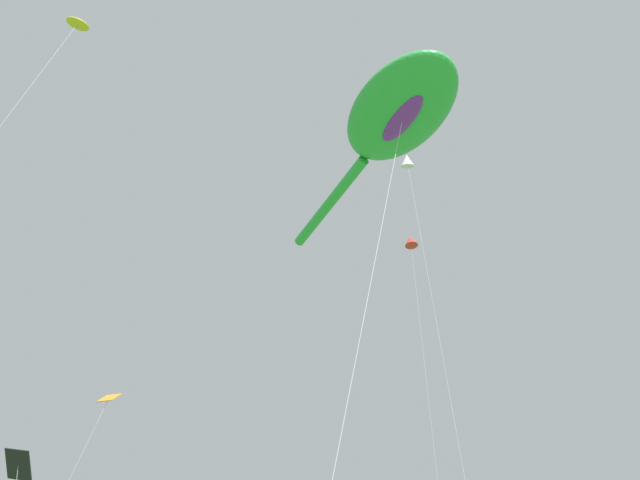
{
  "coord_description": "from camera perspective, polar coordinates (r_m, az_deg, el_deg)",
  "views": [
    {
      "loc": [
        -7.69,
        -0.24,
        1.97
      ],
      "look_at": [
        -1.21,
        8.44,
        11.33
      ],
      "focal_mm": 32.01,
      "sensor_mm": 36.0,
      "label": 1
    }
  ],
  "objects": [
    {
      "name": "small_kite_stunt_black",
      "position": [
        22.95,
        -27.99,
        -19.78
      ],
      "size": [
        2.77,
        1.54,
        9.28
      ],
      "rotation": [
        0.0,
        0.0,
        0.85
      ],
      "color": "black",
      "rests_on": "ground"
    },
    {
      "name": "small_kite_tiny_distant",
      "position": [
        24.99,
        -23.65,
        18.41
      ],
      "size": [
        2.52,
        2.36,
        22.94
      ],
      "rotation": [
        0.0,
        0.0,
        3.0
      ],
      "color": "yellow",
      "rests_on": "ground"
    },
    {
      "name": "small_kite_bird_shape",
      "position": [
        33.78,
        -20.86,
        -15.63
      ],
      "size": [
        3.68,
        1.19,
        16.11
      ],
      "rotation": [
        0.0,
        0.0,
        -2.55
      ],
      "color": "orange",
      "rests_on": "ground"
    },
    {
      "name": "big_show_kite",
      "position": [
        21.57,
        7.69,
        12.27
      ],
      "size": [
        4.82,
        10.89,
        19.74
      ],
      "rotation": [
        0.0,
        0.0,
        -1.71
      ],
      "color": "green",
      "rests_on": "ground"
    },
    {
      "name": "small_kite_box_yellow",
      "position": [
        31.03,
        8.75,
        7.56
      ],
      "size": [
        1.98,
        1.18,
        25.63
      ],
      "rotation": [
        0.0,
        0.0,
        -0.7
      ],
      "color": "white",
      "rests_on": "ground"
    },
    {
      "name": "small_kite_diamond_red",
      "position": [
        32.06,
        9.09,
        -0.38
      ],
      "size": [
        2.06,
        2.48,
        23.06
      ],
      "rotation": [
        0.0,
        0.0,
        -1.3
      ],
      "color": "red",
      "rests_on": "ground"
    }
  ]
}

